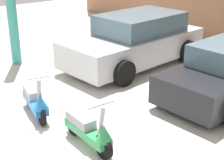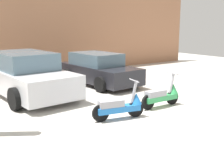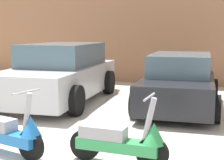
# 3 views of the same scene
# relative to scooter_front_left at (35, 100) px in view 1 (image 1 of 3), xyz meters

# --- Properties ---
(ground_plane) EXTENTS (28.00, 28.00, 0.00)m
(ground_plane) POSITION_rel_scooter_front_left_xyz_m (0.68, -0.56, -0.35)
(ground_plane) COLOR beige
(scooter_front_left) EXTENTS (1.41, 0.60, 1.00)m
(scooter_front_left) POSITION_rel_scooter_front_left_xyz_m (0.00, 0.00, 0.00)
(scooter_front_left) COLOR black
(scooter_front_left) RESTS_ON ground_plane
(scooter_front_right) EXTENTS (1.42, 0.51, 0.99)m
(scooter_front_right) POSITION_rel_scooter_front_left_xyz_m (1.68, 0.19, -0.00)
(scooter_front_right) COLOR black
(scooter_front_right) RESTS_ON ground_plane
(car_rear_left) EXTENTS (2.41, 4.52, 1.49)m
(car_rear_left) POSITION_rel_scooter_front_left_xyz_m (-1.19, 3.83, 0.36)
(car_rear_left) COLOR #B7B7BC
(car_rear_left) RESTS_ON ground_plane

